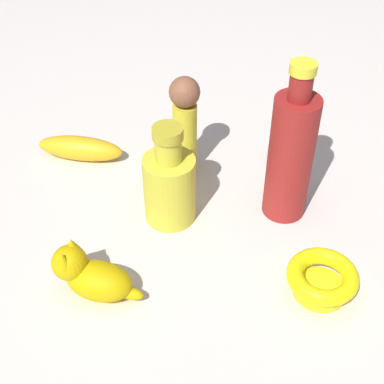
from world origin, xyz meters
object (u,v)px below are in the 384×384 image
cat_figurine (91,275)px  nail_polish_jar (278,150)px  banana (80,148)px  bottle_short (169,184)px  person_figure_adult (185,122)px  bottle_tall (291,154)px  bowl (322,279)px

cat_figurine → nail_polish_jar: bearing=138.6°
banana → bottle_short: bottle_short is taller
banana → nail_polish_jar: 0.37m
person_figure_adult → bottle_short: (0.13, -0.02, -0.03)m
cat_figurine → bottle_short: (-0.16, 0.10, 0.03)m
bottle_tall → bottle_short: bottle_tall is taller
person_figure_adult → cat_figurine: bearing=-22.0°
person_figure_adult → nail_polish_jar: bearing=101.6°
bowl → bottle_short: bottle_short is taller
banana → nail_polish_jar: size_ratio=3.54×
bowl → cat_figurine: bearing=-87.4°
cat_figurine → bottle_short: bottle_short is taller
bowl → bottle_tall: bottle_tall is taller
bottle_short → banana: bearing=-130.1°
nail_polish_jar → bottle_tall: bearing=0.6°
person_figure_adult → bowl: size_ratio=1.82×
person_figure_adult → nail_polish_jar: size_ratio=4.14×
banana → bottle_short: bearing=147.1°
nail_polish_jar → bottle_tall: size_ratio=0.17×
person_figure_adult → bottle_tall: (0.10, 0.17, 0.01)m
banana → bottle_short: size_ratio=0.91×
bowl → person_figure_adult: bearing=-142.8°
cat_figurine → bottle_tall: 0.36m
cat_figurine → banana: (-0.31, -0.08, -0.01)m
cat_figurine → bottle_tall: bottle_tall is taller
bottle_tall → bottle_short: bearing=-82.4°
cat_figurine → bottle_short: 0.20m
cat_figurine → person_figure_adult: 0.32m
bowl → bottle_short: 0.28m
nail_polish_jar → bottle_short: size_ratio=0.26×
bowl → nail_polish_jar: same height
person_figure_adult → banana: bearing=-96.3°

